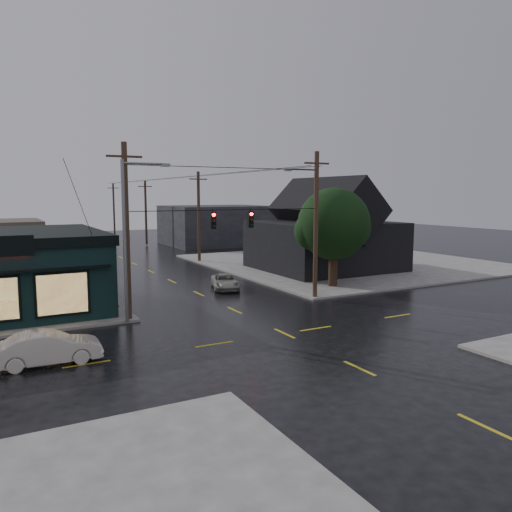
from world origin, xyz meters
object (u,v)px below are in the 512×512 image
corner_tree (334,224)px  utility_pole_ne (315,299)px  sedan_cream (49,348)px  suv_silver (225,282)px  utility_pole_nw (130,321)px

corner_tree → utility_pole_ne: (-3.62, -2.74, -4.97)m
corner_tree → sedan_cream: 23.53m
utility_pole_ne → suv_silver: bearing=123.1°
suv_silver → utility_pole_ne: bearing=-39.2°
sedan_cream → suv_silver: 18.30m
sedan_cream → suv_silver: bearing=-46.8°
corner_tree → suv_silver: corner_tree is taller
utility_pole_nw → sedan_cream: utility_pole_nw is taller
utility_pole_ne → suv_silver: size_ratio=2.45×
corner_tree → suv_silver: (-7.66, 3.46, -4.39)m
utility_pole_ne → sedan_cream: bearing=-162.3°
utility_pole_ne → sedan_cream: (-17.91, -5.73, 0.72)m
utility_pole_nw → suv_silver: 10.91m
utility_pole_ne → utility_pole_nw: bearing=180.0°
utility_pole_nw → sedan_cream: 7.58m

